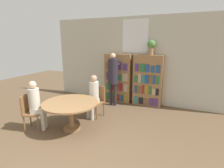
{
  "coord_description": "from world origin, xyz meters",
  "views": [
    {
      "loc": [
        1.81,
        -2.04,
        2.19
      ],
      "look_at": [
        -0.08,
        2.15,
        1.05
      ],
      "focal_mm": 28.0,
      "sensor_mm": 36.0,
      "label": 1
    }
  ],
  "objects_px": {
    "reading_table": "(71,106)",
    "seated_reader_left": "(93,94)",
    "librarian_standing": "(113,74)",
    "chair_near_camera": "(30,110)",
    "chair_left_side": "(97,99)",
    "bookshelf_left": "(118,78)",
    "bookshelf_right": "(148,81)",
    "flower_vase": "(151,46)",
    "seated_reader_right": "(36,102)"
  },
  "relations": [
    {
      "from": "reading_table",
      "to": "chair_left_side",
      "type": "bearing_deg",
      "value": 78.65
    },
    {
      "from": "chair_left_side",
      "to": "librarian_standing",
      "type": "xyz_separation_m",
      "value": [
        0.07,
        0.98,
        0.62
      ]
    },
    {
      "from": "chair_left_side",
      "to": "flower_vase",
      "type": "bearing_deg",
      "value": -117.48
    },
    {
      "from": "flower_vase",
      "to": "seated_reader_right",
      "type": "relative_size",
      "value": 0.38
    },
    {
      "from": "flower_vase",
      "to": "seated_reader_left",
      "type": "distance_m",
      "value": 2.45
    },
    {
      "from": "librarian_standing",
      "to": "chair_near_camera",
      "type": "bearing_deg",
      "value": -116.43
    },
    {
      "from": "bookshelf_right",
      "to": "flower_vase",
      "type": "bearing_deg",
      "value": 5.13
    },
    {
      "from": "seated_reader_left",
      "to": "librarian_standing",
      "type": "distance_m",
      "value": 1.23
    },
    {
      "from": "flower_vase",
      "to": "reading_table",
      "type": "distance_m",
      "value": 3.19
    },
    {
      "from": "bookshelf_right",
      "to": "bookshelf_left",
      "type": "bearing_deg",
      "value": 180.0
    },
    {
      "from": "flower_vase",
      "to": "seated_reader_left",
      "type": "relative_size",
      "value": 0.38
    },
    {
      "from": "bookshelf_left",
      "to": "seated_reader_right",
      "type": "distance_m",
      "value": 3.03
    },
    {
      "from": "seated_reader_left",
      "to": "chair_left_side",
      "type": "bearing_deg",
      "value": -90.0
    },
    {
      "from": "reading_table",
      "to": "chair_left_side",
      "type": "relative_size",
      "value": 1.53
    },
    {
      "from": "chair_near_camera",
      "to": "seated_reader_right",
      "type": "relative_size",
      "value": 0.72
    },
    {
      "from": "bookshelf_right",
      "to": "seated_reader_right",
      "type": "distance_m",
      "value": 3.55
    },
    {
      "from": "bookshelf_left",
      "to": "seated_reader_left",
      "type": "distance_m",
      "value": 1.67
    },
    {
      "from": "bookshelf_left",
      "to": "chair_near_camera",
      "type": "bearing_deg",
      "value": -112.16
    },
    {
      "from": "bookshelf_right",
      "to": "seated_reader_right",
      "type": "relative_size",
      "value": 1.39
    },
    {
      "from": "flower_vase",
      "to": "reading_table",
      "type": "xyz_separation_m",
      "value": [
        -1.4,
        -2.5,
        -1.41
      ]
    },
    {
      "from": "chair_near_camera",
      "to": "seated_reader_left",
      "type": "distance_m",
      "value": 1.68
    },
    {
      "from": "reading_table",
      "to": "seated_reader_right",
      "type": "distance_m",
      "value": 0.85
    },
    {
      "from": "seated_reader_left",
      "to": "flower_vase",
      "type": "bearing_deg",
      "value": -115.2
    },
    {
      "from": "bookshelf_right",
      "to": "seated_reader_left",
      "type": "distance_m",
      "value": 2.04
    },
    {
      "from": "bookshelf_right",
      "to": "chair_near_camera",
      "type": "bearing_deg",
      "value": -127.98
    },
    {
      "from": "chair_left_side",
      "to": "seated_reader_right",
      "type": "height_order",
      "value": "seated_reader_right"
    },
    {
      "from": "flower_vase",
      "to": "bookshelf_left",
      "type": "bearing_deg",
      "value": -179.76
    },
    {
      "from": "flower_vase",
      "to": "seated_reader_left",
      "type": "bearing_deg",
      "value": -126.55
    },
    {
      "from": "librarian_standing",
      "to": "reading_table",
      "type": "bearing_deg",
      "value": -97.72
    },
    {
      "from": "chair_left_side",
      "to": "librarian_standing",
      "type": "relative_size",
      "value": 0.5
    },
    {
      "from": "seated_reader_left",
      "to": "bookshelf_left",
      "type": "bearing_deg",
      "value": -81.78
    },
    {
      "from": "seated_reader_right",
      "to": "flower_vase",
      "type": "bearing_deg",
      "value": 118.05
    },
    {
      "from": "chair_left_side",
      "to": "bookshelf_left",
      "type": "bearing_deg",
      "value": -80.8
    },
    {
      "from": "flower_vase",
      "to": "chair_left_side",
      "type": "bearing_deg",
      "value": -128.83
    },
    {
      "from": "chair_left_side",
      "to": "librarian_standing",
      "type": "distance_m",
      "value": 1.16
    },
    {
      "from": "bookshelf_left",
      "to": "chair_near_camera",
      "type": "xyz_separation_m",
      "value": [
        -1.19,
        -2.92,
        -0.36
      ]
    },
    {
      "from": "seated_reader_right",
      "to": "librarian_standing",
      "type": "xyz_separation_m",
      "value": [
        1.04,
        2.34,
        0.4
      ]
    },
    {
      "from": "bookshelf_left",
      "to": "librarian_standing",
      "type": "height_order",
      "value": "librarian_standing"
    },
    {
      "from": "chair_left_side",
      "to": "seated_reader_left",
      "type": "distance_m",
      "value": 0.28
    },
    {
      "from": "bookshelf_right",
      "to": "chair_left_side",
      "type": "bearing_deg",
      "value": -127.61
    },
    {
      "from": "chair_near_camera",
      "to": "seated_reader_left",
      "type": "xyz_separation_m",
      "value": [
        1.1,
        1.26,
        0.21
      ]
    },
    {
      "from": "bookshelf_right",
      "to": "seated_reader_right",
      "type": "bearing_deg",
      "value": -126.64
    },
    {
      "from": "librarian_standing",
      "to": "seated_reader_right",
      "type": "bearing_deg",
      "value": -113.9
    },
    {
      "from": "seated_reader_left",
      "to": "seated_reader_right",
      "type": "bearing_deg",
      "value": 63.01
    },
    {
      "from": "flower_vase",
      "to": "librarian_standing",
      "type": "relative_size",
      "value": 0.26
    },
    {
      "from": "flower_vase",
      "to": "librarian_standing",
      "type": "distance_m",
      "value": 1.54
    },
    {
      "from": "chair_near_camera",
      "to": "bookshelf_right",
      "type": "bearing_deg",
      "value": 117.37
    },
    {
      "from": "chair_near_camera",
      "to": "seated_reader_right",
      "type": "bearing_deg",
      "value": 90.0
    },
    {
      "from": "reading_table",
      "to": "seated_reader_right",
      "type": "xyz_separation_m",
      "value": [
        -0.77,
        -0.35,
        0.1
      ]
    },
    {
      "from": "reading_table",
      "to": "seated_reader_left",
      "type": "height_order",
      "value": "seated_reader_left"
    }
  ]
}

